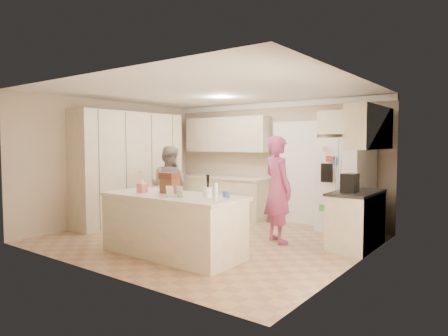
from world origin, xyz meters
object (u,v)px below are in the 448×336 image
Objects in this scene: utensil_crock at (208,192)px; tissue_box at (142,188)px; refrigerator at (345,185)px; dollhouse_body at (170,186)px; coffee_maker at (350,183)px; island_base at (172,226)px; teen_boy at (169,186)px; teen_girl at (278,189)px.

utensil_crock is 1.07× the size of tissue_box.
refrigerator is 3.43m from dollhouse_body.
dollhouse_body is at bearing 26.57° from tissue_box.
refrigerator is at bearing 112.84° from coffee_maker.
island_base is 1.34× the size of teen_boy.
tissue_box is at bearing -142.43° from coffee_maker.
island_base is 0.86m from utensil_crock.
island_base is (-2.05, -1.90, -0.63)m from coffee_maker.
utensil_crock is at bearing 7.13° from tissue_box.
teen_girl is at bearing 56.18° from dollhouse_body.
teen_boy is at bearing 121.64° from tissue_box.
utensil_crock is (-1.40, -1.85, -0.07)m from coffee_maker.
teen_boy reaches higher than coffee_maker.
dollhouse_body is 1.96m from teen_boy.
teen_boy is 2.43m from teen_girl.
teen_boy is at bearing -139.70° from refrigerator.
teen_boy is (-1.37, 1.38, -0.21)m from dollhouse_body.
tissue_box is at bearing -169.70° from island_base.
teen_girl is at bearing 50.61° from tissue_box.
dollhouse_body reaches higher than tissue_box.
island_base is at bearing 115.28° from teen_boy.
teen_girl reaches higher than teen_boy.
coffee_maker is at bearing 52.88° from utensil_crock.
teen_girl is at bearing -168.18° from coffee_maker.
teen_girl is (0.24, 1.61, -0.09)m from utensil_crock.
teen_girl reaches higher than island_base.
coffee_maker is 0.18× the size of teen_boy.
coffee_maker is at bearing 39.29° from dollhouse_body.
tissue_box is 2.28m from teen_girl.
refrigerator is 1.10× the size of teen_boy.
refrigerator reaches higher than island_base.
teen_boy reaches higher than dollhouse_body.
coffee_maker is at bearing 166.16° from teen_boy.
island_base is at bearing 10.30° from tissue_box.
tissue_box is at bearing 81.54° from teen_girl.
teen_girl reaches higher than coffee_maker.
tissue_box is 0.54× the size of dollhouse_body.
utensil_crock reaches higher than island_base.
teen_girl reaches higher than tissue_box.
utensil_crock is at bearing -93.74° from refrigerator.
refrigerator is 6.00× the size of coffee_maker.
teen_girl reaches higher than utensil_crock.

